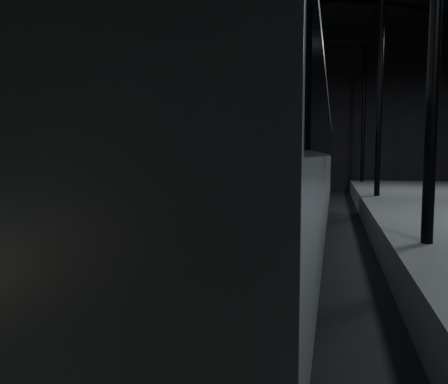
% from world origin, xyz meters
% --- Properties ---
extents(ground, '(44.00, 44.00, 0.00)m').
position_xyz_m(ground, '(0.00, 0.00, 0.00)').
color(ground, black).
rests_on(ground, ground).
extents(platform_left, '(9.00, 43.80, 1.00)m').
position_xyz_m(platform_left, '(-7.50, 0.00, 0.50)').
color(platform_left, '#595956').
rests_on(platform_left, ground).
extents(tactile_strip, '(0.50, 43.80, 0.01)m').
position_xyz_m(tactile_strip, '(-3.25, 0.00, 1.00)').
color(tactile_strip, olive).
rests_on(tactile_strip, platform_left).
extents(track, '(2.40, 43.00, 0.24)m').
position_xyz_m(track, '(0.00, 0.00, 0.07)').
color(track, '#3F3328').
rests_on(track, ground).
extents(train, '(3.22, 21.53, 5.76)m').
position_xyz_m(train, '(-0.00, -1.67, 3.21)').
color(train, '#ABADB3').
rests_on(train, ground).
extents(woman, '(0.59, 0.42, 1.53)m').
position_xyz_m(woman, '(-4.19, -6.65, 1.76)').
color(woman, tan).
rests_on(woman, platform_left).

